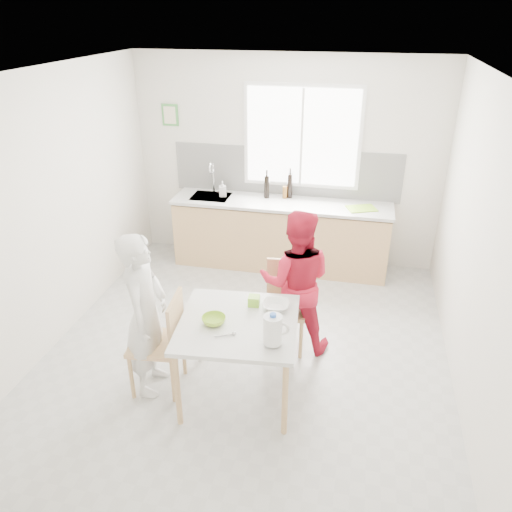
{
  "coord_description": "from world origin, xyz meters",
  "views": [
    {
      "loc": [
        0.97,
        -4.04,
        3.18
      ],
      "look_at": [
        0.05,
        0.2,
        1.0
      ],
      "focal_mm": 35.0,
      "sensor_mm": 36.0,
      "label": 1
    }
  ],
  "objects_px": {
    "person_red": "(296,282)",
    "wine_bottle_b": "(267,187)",
    "bowl_white": "(276,305)",
    "milk_jug": "(273,329)",
    "chair_left": "(163,339)",
    "dining_table": "(238,329)",
    "person_white": "(146,315)",
    "bowl_green": "(214,320)",
    "chair_far": "(285,301)",
    "wine_bottle_a": "(290,186)"
  },
  "relations": [
    {
      "from": "chair_far",
      "to": "wine_bottle_b",
      "type": "distance_m",
      "value": 1.99
    },
    {
      "from": "person_white",
      "to": "bowl_green",
      "type": "distance_m",
      "value": 0.62
    },
    {
      "from": "dining_table",
      "to": "person_white",
      "type": "xyz_separation_m",
      "value": [
        -0.81,
        -0.07,
        0.08
      ]
    },
    {
      "from": "milk_jug",
      "to": "dining_table",
      "type": "bearing_deg",
      "value": 139.14
    },
    {
      "from": "person_white",
      "to": "bowl_white",
      "type": "bearing_deg",
      "value": -77.35
    },
    {
      "from": "chair_left",
      "to": "bowl_green",
      "type": "xyz_separation_m",
      "value": [
        0.48,
        -0.01,
        0.28
      ]
    },
    {
      "from": "dining_table",
      "to": "milk_jug",
      "type": "height_order",
      "value": "milk_jug"
    },
    {
      "from": "milk_jug",
      "to": "wine_bottle_b",
      "type": "height_order",
      "value": "wine_bottle_b"
    },
    {
      "from": "bowl_white",
      "to": "milk_jug",
      "type": "bearing_deg",
      "value": -82.18
    },
    {
      "from": "chair_left",
      "to": "wine_bottle_b",
      "type": "xyz_separation_m",
      "value": [
        0.39,
        2.73,
        0.54
      ]
    },
    {
      "from": "bowl_green",
      "to": "bowl_white",
      "type": "bearing_deg",
      "value": 36.19
    },
    {
      "from": "person_red",
      "to": "wine_bottle_a",
      "type": "xyz_separation_m",
      "value": [
        -0.37,
        1.93,
        0.33
      ]
    },
    {
      "from": "person_white",
      "to": "wine_bottle_b",
      "type": "relative_size",
      "value": 5.16
    },
    {
      "from": "chair_far",
      "to": "person_white",
      "type": "xyz_separation_m",
      "value": [
        -1.08,
        -0.92,
        0.27
      ]
    },
    {
      "from": "chair_left",
      "to": "bowl_white",
      "type": "relative_size",
      "value": 4.04
    },
    {
      "from": "dining_table",
      "to": "milk_jug",
      "type": "xyz_separation_m",
      "value": [
        0.35,
        -0.25,
        0.22
      ]
    },
    {
      "from": "chair_left",
      "to": "person_white",
      "type": "distance_m",
      "value": 0.28
    },
    {
      "from": "chair_far",
      "to": "person_white",
      "type": "height_order",
      "value": "person_white"
    },
    {
      "from": "chair_left",
      "to": "wine_bottle_b",
      "type": "bearing_deg",
      "value": 166.62
    },
    {
      "from": "dining_table",
      "to": "bowl_white",
      "type": "bearing_deg",
      "value": 45.03
    },
    {
      "from": "bowl_white",
      "to": "milk_jug",
      "type": "distance_m",
      "value": 0.54
    },
    {
      "from": "chair_far",
      "to": "wine_bottle_a",
      "type": "distance_m",
      "value": 1.99
    },
    {
      "from": "person_white",
      "to": "milk_jug",
      "type": "relative_size",
      "value": 5.77
    },
    {
      "from": "milk_jug",
      "to": "wine_bottle_b",
      "type": "xyz_separation_m",
      "value": [
        -0.63,
        2.92,
        0.15
      ]
    },
    {
      "from": "chair_far",
      "to": "wine_bottle_a",
      "type": "bearing_deg",
      "value": 92.67
    },
    {
      "from": "wine_bottle_a",
      "to": "person_white",
      "type": "bearing_deg",
      "value": -106.29
    },
    {
      "from": "wine_bottle_a",
      "to": "bowl_green",
      "type": "bearing_deg",
      "value": -94.2
    },
    {
      "from": "bowl_white",
      "to": "wine_bottle_b",
      "type": "height_order",
      "value": "wine_bottle_b"
    },
    {
      "from": "bowl_white",
      "to": "person_red",
      "type": "bearing_deg",
      "value": 79.05
    },
    {
      "from": "person_red",
      "to": "bowl_white",
      "type": "relative_size",
      "value": 6.34
    },
    {
      "from": "chair_left",
      "to": "person_red",
      "type": "bearing_deg",
      "value": 124.47
    },
    {
      "from": "chair_left",
      "to": "bowl_green",
      "type": "distance_m",
      "value": 0.55
    },
    {
      "from": "person_red",
      "to": "wine_bottle_a",
      "type": "bearing_deg",
      "value": -84.39
    },
    {
      "from": "person_red",
      "to": "wine_bottle_b",
      "type": "relative_size",
      "value": 5.02
    },
    {
      "from": "dining_table",
      "to": "chair_left",
      "type": "relative_size",
      "value": 1.14
    },
    {
      "from": "chair_left",
      "to": "milk_jug",
      "type": "xyz_separation_m",
      "value": [
        1.02,
        -0.19,
        0.39
      ]
    },
    {
      "from": "chair_far",
      "to": "milk_jug",
      "type": "bearing_deg",
      "value": -91.35
    },
    {
      "from": "wine_bottle_a",
      "to": "wine_bottle_b",
      "type": "distance_m",
      "value": 0.3
    },
    {
      "from": "chair_left",
      "to": "bowl_white",
      "type": "bearing_deg",
      "value": 104.35
    },
    {
      "from": "bowl_green",
      "to": "chair_left",
      "type": "bearing_deg",
      "value": 179.24
    },
    {
      "from": "bowl_green",
      "to": "wine_bottle_b",
      "type": "distance_m",
      "value": 2.75
    },
    {
      "from": "wine_bottle_b",
      "to": "bowl_white",
      "type": "bearing_deg",
      "value": -76.87
    },
    {
      "from": "chair_far",
      "to": "bowl_white",
      "type": "bearing_deg",
      "value": -95.02
    },
    {
      "from": "person_red",
      "to": "wine_bottle_b",
      "type": "bearing_deg",
      "value": -75.59
    },
    {
      "from": "dining_table",
      "to": "wine_bottle_b",
      "type": "distance_m",
      "value": 2.71
    },
    {
      "from": "bowl_green",
      "to": "wine_bottle_a",
      "type": "xyz_separation_m",
      "value": [
        0.21,
        2.81,
        0.28
      ]
    },
    {
      "from": "bowl_white",
      "to": "chair_left",
      "type": "bearing_deg",
      "value": -160.43
    },
    {
      "from": "bowl_green",
      "to": "wine_bottle_b",
      "type": "relative_size",
      "value": 0.68
    },
    {
      "from": "bowl_green",
      "to": "bowl_white",
      "type": "height_order",
      "value": "bowl_green"
    },
    {
      "from": "milk_jug",
      "to": "person_red",
      "type": "bearing_deg",
      "value": 83.07
    }
  ]
}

